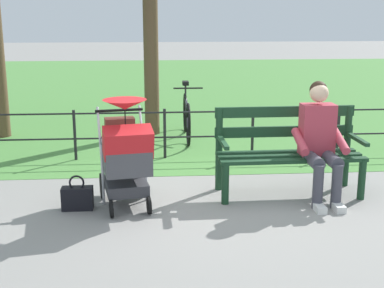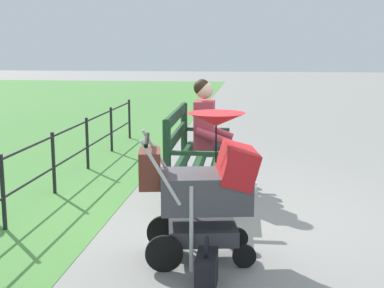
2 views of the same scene
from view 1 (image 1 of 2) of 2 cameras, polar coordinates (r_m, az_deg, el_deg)
name	(u,v)px [view 1 (image 1 of 2)]	position (r m, az deg, el deg)	size (l,w,h in m)	color
ground_plane	(225,197)	(5.97, 3.50, -5.65)	(60.00, 60.00, 0.00)	gray
grass_lawn	(181,87)	(14.53, -1.23, 6.11)	(40.00, 16.00, 0.01)	#518E42
park_bench	(288,147)	(6.06, 10.16, -0.34)	(1.61, 0.63, 0.96)	#193D23
person_on_bench	(320,138)	(5.90, 13.47, 0.60)	(0.54, 0.74, 1.28)	#42424C
stroller	(125,152)	(5.55, -7.12, -0.84)	(0.64, 0.95, 1.15)	black
handbag	(77,198)	(5.68, -12.11, -5.61)	(0.32, 0.14, 0.37)	black
park_fence	(244,127)	(7.51, 5.60, 1.79)	(8.63, 0.04, 0.70)	black
bicycle	(187,116)	(8.57, -0.58, 2.98)	(0.44, 1.66, 0.89)	black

